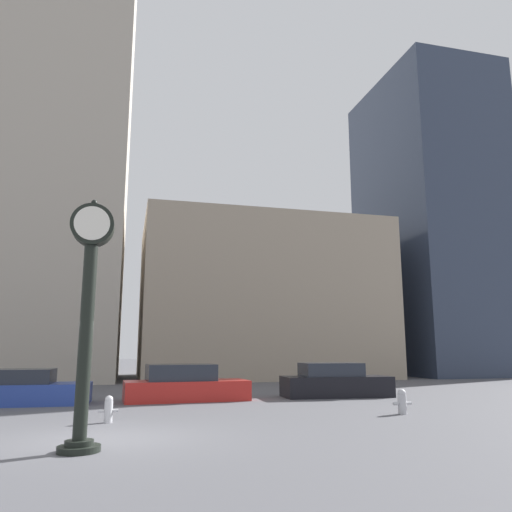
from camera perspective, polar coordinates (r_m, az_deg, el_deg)
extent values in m
plane|color=#515156|center=(12.02, -17.44, -19.43)|extent=(200.00, 200.00, 0.00)
cube|color=#ADA393|center=(41.16, -23.85, 17.63)|extent=(13.36, 12.00, 41.63)
cube|color=gray|center=(37.22, 0.24, -5.18)|extent=(16.97, 12.00, 10.98)
cube|color=#2D384C|center=(44.51, 19.15, 3.51)|extent=(8.32, 12.00, 24.75)
cylinder|color=black|center=(10.78, -19.60, -20.05)|extent=(0.82, 0.82, 0.12)
cylinder|color=black|center=(10.76, -19.56, -19.47)|extent=(0.54, 0.54, 0.10)
cylinder|color=black|center=(10.62, -18.90, -9.02)|extent=(0.27, 0.27, 3.81)
cylinder|color=black|center=(10.92, -18.16, 3.34)|extent=(0.87, 0.39, 0.87)
cylinder|color=white|center=(10.72, -18.23, 3.59)|extent=(0.71, 0.02, 0.71)
cylinder|color=white|center=(11.12, -18.09, 3.09)|extent=(0.71, 0.02, 0.71)
sphere|color=black|center=(11.04, -18.01, 5.82)|extent=(0.12, 0.12, 0.12)
cube|color=#28429E|center=(20.24, -25.33, -14.09)|extent=(4.79, 1.97, 0.74)
cube|color=#232833|center=(20.25, -25.86, -12.27)|extent=(2.65, 1.69, 0.51)
cube|color=red|center=(20.10, -7.95, -14.98)|extent=(4.79, 2.10, 0.76)
cube|color=#232833|center=(20.03, -8.58, -13.01)|extent=(2.67, 1.77, 0.62)
cube|color=black|center=(21.78, 9.16, -14.51)|extent=(4.56, 1.99, 0.84)
cube|color=#232833|center=(21.66, 8.54, -12.71)|extent=(2.54, 1.68, 0.55)
cylinder|color=#B7B7BC|center=(14.62, -16.51, -16.71)|extent=(0.22, 0.22, 0.56)
sphere|color=#B7B7BC|center=(14.59, -16.44, -15.46)|extent=(0.21, 0.21, 0.21)
cylinder|color=#B7B7BC|center=(14.62, -17.26, -16.55)|extent=(0.15, 0.08, 0.08)
cylinder|color=#B7B7BC|center=(14.61, -15.75, -16.63)|extent=(0.15, 0.08, 0.08)
cylinder|color=#B7B7BC|center=(16.48, 16.37, -15.97)|extent=(0.26, 0.26, 0.57)
sphere|color=#B7B7BC|center=(16.45, 16.31, -14.82)|extent=(0.25, 0.25, 0.25)
cylinder|color=#B7B7BC|center=(16.37, 15.68, -15.94)|extent=(0.17, 0.09, 0.09)
cylinder|color=#B7B7BC|center=(16.59, 17.04, -15.80)|extent=(0.17, 0.09, 0.09)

